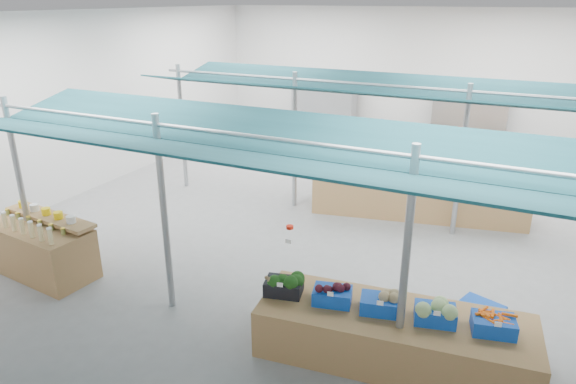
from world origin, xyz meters
name	(u,v)px	position (x,y,z in m)	size (l,w,h in m)	color
floor	(327,221)	(0.00, 0.00, 0.00)	(13.00, 13.00, 0.00)	slate
hall	(355,86)	(0.00, 1.44, 2.65)	(13.00, 13.00, 13.00)	silver
pole_grid	(334,168)	(0.75, -1.75, 1.81)	(10.00, 4.60, 3.00)	gray
awnings	(336,110)	(0.75, -1.75, 2.78)	(9.50, 7.08, 0.30)	#0A252C
back_shelving_left	(324,111)	(-2.50, 6.00, 1.00)	(2.00, 0.50, 2.00)	#B23F33
back_shelving_right	(468,125)	(2.00, 6.00, 1.00)	(2.00, 0.50, 2.00)	#B23F33
bottle_shelf	(42,247)	(-3.61, -4.10, 0.47)	(2.04, 1.34, 1.15)	#9B6843
veg_counter	(393,336)	(2.38, -3.76, 0.34)	(3.49, 1.16, 0.68)	#9B6843
fruit_counter	(418,193)	(1.62, 1.20, 0.48)	(4.46, 1.06, 0.95)	#9B6843
far_counter	(413,162)	(0.99, 3.61, 0.42)	(4.64, 0.93, 0.84)	#9B6843
crate_stack	(479,325)	(3.36, -3.00, 0.32)	(0.54, 0.38, 0.65)	#1045B5
vendor_left	(379,155)	(0.42, 2.30, 0.89)	(0.65, 0.43, 1.78)	#163895
vendor_right	(456,165)	(2.22, 2.30, 0.89)	(0.87, 0.68, 1.78)	#A02413
crate_broccoli	(284,283)	(0.88, -3.93, 0.84)	(0.57, 0.45, 0.35)	black
crate_beets	(332,294)	(1.56, -3.86, 0.81)	(0.57, 0.45, 0.29)	#1045B5
crate_celeriac	(380,301)	(2.19, -3.79, 0.82)	(0.57, 0.45, 0.31)	#1045B5
crate_cabbage	(435,310)	(2.86, -3.71, 0.84)	(0.57, 0.45, 0.35)	#1045B5
crate_carrots	(493,324)	(3.54, -3.63, 0.79)	(0.57, 0.45, 0.29)	#1045B5
sparrow	(270,280)	(0.74, -4.07, 0.93)	(0.12, 0.09, 0.11)	brown
pole_ribbon	(290,228)	(0.43, -2.79, 1.08)	(0.12, 0.12, 0.28)	#B91C0C
apple_heap_yellow	(370,163)	(0.60, 0.88, 1.12)	(2.02, 1.39, 0.27)	#997247
apple_heap_red	(465,170)	(2.53, 1.28, 1.12)	(1.65, 1.24, 0.27)	#997247
pineapple	(523,173)	(3.62, 1.50, 1.14)	(0.14, 0.14, 0.39)	#8C6019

